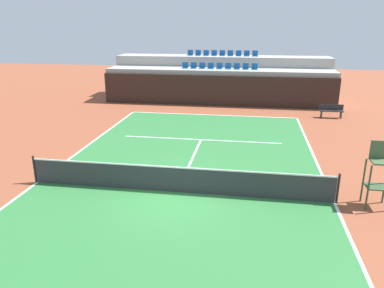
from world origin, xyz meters
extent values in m
plane|color=brown|center=(0.00, 0.00, 0.00)|extent=(80.00, 80.00, 0.00)
cube|color=#2D7238|center=(0.00, 0.00, 0.01)|extent=(11.00, 24.00, 0.01)
cube|color=white|center=(0.00, 11.95, 0.01)|extent=(11.00, 0.10, 0.00)
cube|color=white|center=(-5.45, 0.00, 0.01)|extent=(0.10, 24.00, 0.00)
cube|color=white|center=(5.45, 0.00, 0.01)|extent=(0.10, 24.00, 0.00)
cube|color=white|center=(0.00, 6.40, 0.01)|extent=(8.26, 0.10, 0.00)
cube|color=white|center=(0.00, 3.20, 0.01)|extent=(0.10, 6.40, 0.00)
cube|color=black|center=(0.00, 14.99, 1.11)|extent=(17.04, 0.30, 2.21)
cube|color=#9E9E99|center=(0.00, 16.34, 1.26)|extent=(17.04, 2.40, 2.52)
cube|color=#9E9E99|center=(0.00, 18.74, 1.64)|extent=(17.04, 2.40, 3.28)
cube|color=#145193|center=(-2.62, 16.34, 2.54)|extent=(0.44, 0.44, 0.04)
cube|color=#145193|center=(-2.62, 16.54, 2.76)|extent=(0.44, 0.04, 0.40)
cube|color=#145193|center=(-1.97, 16.34, 2.54)|extent=(0.44, 0.44, 0.04)
cube|color=#145193|center=(-1.97, 16.54, 2.76)|extent=(0.44, 0.04, 0.40)
cube|color=#145193|center=(-1.31, 16.34, 2.54)|extent=(0.44, 0.44, 0.04)
cube|color=#145193|center=(-1.31, 16.54, 2.76)|extent=(0.44, 0.04, 0.40)
cube|color=#145193|center=(-0.66, 16.34, 2.54)|extent=(0.44, 0.44, 0.04)
cube|color=#145193|center=(-0.66, 16.54, 2.76)|extent=(0.44, 0.04, 0.40)
cube|color=#145193|center=(0.00, 16.34, 2.54)|extent=(0.44, 0.44, 0.04)
cube|color=#145193|center=(0.00, 16.54, 2.76)|extent=(0.44, 0.04, 0.40)
cube|color=#145193|center=(0.66, 16.34, 2.54)|extent=(0.44, 0.44, 0.04)
cube|color=#145193|center=(0.66, 16.54, 2.76)|extent=(0.44, 0.04, 0.40)
cube|color=#145193|center=(1.31, 16.34, 2.54)|extent=(0.44, 0.44, 0.04)
cube|color=#145193|center=(1.31, 16.54, 2.76)|extent=(0.44, 0.04, 0.40)
cube|color=#145193|center=(1.97, 16.34, 2.54)|extent=(0.44, 0.44, 0.04)
cube|color=#145193|center=(1.97, 16.54, 2.76)|extent=(0.44, 0.04, 0.40)
cube|color=#145193|center=(2.62, 16.34, 2.54)|extent=(0.44, 0.44, 0.04)
cube|color=#145193|center=(2.62, 16.54, 2.76)|extent=(0.44, 0.04, 0.40)
cube|color=#145193|center=(-2.62, 18.74, 3.30)|extent=(0.44, 0.44, 0.04)
cube|color=#145193|center=(-2.62, 18.94, 3.52)|extent=(0.44, 0.04, 0.40)
cube|color=#145193|center=(-1.97, 18.74, 3.30)|extent=(0.44, 0.44, 0.04)
cube|color=#145193|center=(-1.97, 18.94, 3.52)|extent=(0.44, 0.04, 0.40)
cube|color=#145193|center=(-1.31, 18.74, 3.30)|extent=(0.44, 0.44, 0.04)
cube|color=#145193|center=(-1.31, 18.94, 3.52)|extent=(0.44, 0.04, 0.40)
cube|color=#145193|center=(-0.66, 18.74, 3.30)|extent=(0.44, 0.44, 0.04)
cube|color=#145193|center=(-0.66, 18.94, 3.52)|extent=(0.44, 0.04, 0.40)
cube|color=#145193|center=(0.00, 18.74, 3.30)|extent=(0.44, 0.44, 0.04)
cube|color=#145193|center=(0.00, 18.94, 3.52)|extent=(0.44, 0.04, 0.40)
cube|color=#145193|center=(0.66, 18.74, 3.30)|extent=(0.44, 0.44, 0.04)
cube|color=#145193|center=(0.66, 18.94, 3.52)|extent=(0.44, 0.04, 0.40)
cube|color=#145193|center=(1.31, 18.74, 3.30)|extent=(0.44, 0.44, 0.04)
cube|color=#145193|center=(1.31, 18.94, 3.52)|extent=(0.44, 0.04, 0.40)
cube|color=#145193|center=(1.97, 18.74, 3.30)|extent=(0.44, 0.44, 0.04)
cube|color=#145193|center=(1.97, 18.94, 3.52)|extent=(0.44, 0.04, 0.40)
cube|color=#145193|center=(2.62, 18.74, 3.30)|extent=(0.44, 0.44, 0.04)
cube|color=#145193|center=(2.62, 18.94, 3.52)|extent=(0.44, 0.04, 0.40)
cylinder|color=black|center=(-5.50, 0.00, 0.55)|extent=(0.08, 0.08, 1.07)
cylinder|color=black|center=(5.50, 0.00, 0.55)|extent=(0.08, 0.08, 1.07)
cube|color=#333338|center=(0.00, 0.00, 0.47)|extent=(10.90, 0.02, 0.92)
cube|color=white|center=(0.00, 0.00, 0.96)|extent=(10.90, 0.04, 0.05)
cylinder|color=#334C2D|center=(6.35, -0.30, 0.78)|extent=(0.06, 0.06, 1.55)
cylinder|color=#334C2D|center=(6.35, 0.30, 0.78)|extent=(0.06, 0.06, 1.55)
cube|color=#334C2D|center=(6.70, 0.00, 0.70)|extent=(0.70, 0.60, 0.04)
cube|color=#3F5938|center=(6.70, 0.00, 1.57)|extent=(0.60, 0.60, 0.05)
cube|color=#3F5938|center=(6.70, 0.28, 1.90)|extent=(0.60, 0.04, 0.60)
cube|color=#232328|center=(7.60, 12.43, 0.45)|extent=(1.50, 0.40, 0.05)
cube|color=#232328|center=(7.60, 12.61, 0.67)|extent=(1.50, 0.04, 0.36)
cube|color=#2D2D33|center=(7.00, 12.29, 0.21)|extent=(0.06, 0.06, 0.42)
cube|color=#2D2D33|center=(8.20, 12.29, 0.21)|extent=(0.06, 0.06, 0.42)
cube|color=#2D2D33|center=(7.00, 12.57, 0.21)|extent=(0.06, 0.06, 0.42)
cube|color=#2D2D33|center=(8.20, 12.57, 0.21)|extent=(0.06, 0.06, 0.42)
camera|label=1|loc=(2.48, -12.02, 5.83)|focal=34.89mm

